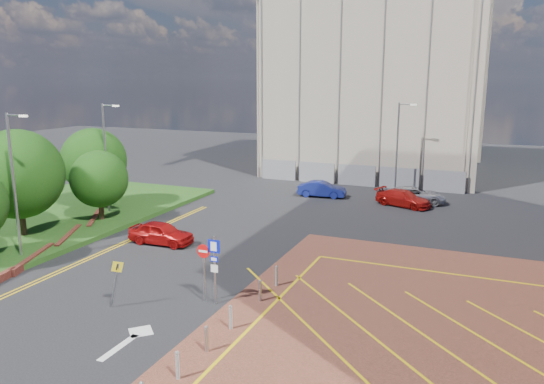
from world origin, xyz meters
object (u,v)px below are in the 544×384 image
Objects in this scene: tree_c at (99,179)px; sign_cluster at (210,263)px; tree_b at (18,174)px; car_silver_back at (415,195)px; lamp_left_far at (106,154)px; lamp_back at (398,145)px; car_red_back at (403,198)px; warning_sign at (116,279)px; tree_d at (94,161)px; lamp_left_near at (14,179)px; car_red_left at (161,233)px; car_blue_back at (322,189)px.

tree_c reaches higher than sign_cluster.
tree_b is 29.46m from car_silver_back.
tree_b is at bearing -98.77° from lamp_left_far.
car_red_back is at bearing -73.66° from lamp_back.
lamp_back is at bearing 75.83° from warning_sign.
tree_b is at bearing -82.87° from tree_d.
lamp_left_near is at bearing -78.69° from lamp_left_far.
lamp_back is (18.50, 16.00, -0.30)m from lamp_left_far.
lamp_left_near is 3.56× the size of warning_sign.
car_red_back is at bearing 25.19° from tree_d.
tree_b is 0.84× the size of lamp_left_near.
lamp_left_far reaches higher than lamp_back.
car_red_left is 1.00× the size of car_blue_back.
sign_cluster is at bearing 151.43° from car_silver_back.
warning_sign is at bearing -47.00° from tree_d.
tree_d is at bearing 144.42° from sign_cluster.
tree_c reaches higher than car_blue_back.
lamp_left_near is at bearing -82.31° from tree_c.
tree_c is 2.65m from lamp_left_far.
warning_sign is (9.13, -3.17, -3.23)m from lamp_left_near.
car_red_left reaches higher than car_blue_back.
car_red_left is at bearing -29.35° from tree_d.
tree_c is 2.18× the size of warning_sign.
car_silver_back is (7.76, 0.56, 0.01)m from car_blue_back.
lamp_left_far is (-2.00, 10.00, 0.00)m from lamp_left_near.
sign_cluster is at bearing -35.58° from tree_d.
car_red_back is at bearing 50.04° from lamp_left_near.
car_silver_back is at bearing 31.60° from lamp_left_far.
car_silver_back is (9.44, 25.83, -0.74)m from warning_sign.
tree_d is 25.47m from lamp_back.
car_blue_back is at bearing 103.09° from car_red_back.
tree_b reaches higher than tree_c.
tree_c is at bearing -134.32° from lamp_back.
tree_b is at bearing 105.32° from car_red_left.
lamp_back reaches higher than car_silver_back.
car_red_left is (5.55, 5.59, -3.96)m from lamp_left_near.
lamp_left_far is at bearing 58.32° from car_red_left.
warning_sign is (12.21, -6.17, -2.81)m from tree_b.
lamp_left_far is at bearing 138.98° from car_red_back.
tree_b is at bearing 150.47° from car_red_back.
tree_d is 1.23× the size of car_silver_back.
tree_b is 8.07m from tree_d.
tree_c is at bearing -45.00° from tree_d.
tree_c reaches higher than warning_sign.
lamp_left_near is 1.95× the size of car_red_left.
car_silver_back is at bearing 27.23° from tree_d.
car_blue_back is (14.89, 11.09, -3.19)m from tree_d.
sign_cluster is (-3.78, -27.02, -2.41)m from lamp_back.
lamp_left_far reaches higher than car_red_back.
car_red_back is (17.87, 21.33, -4.00)m from lamp_left_near.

